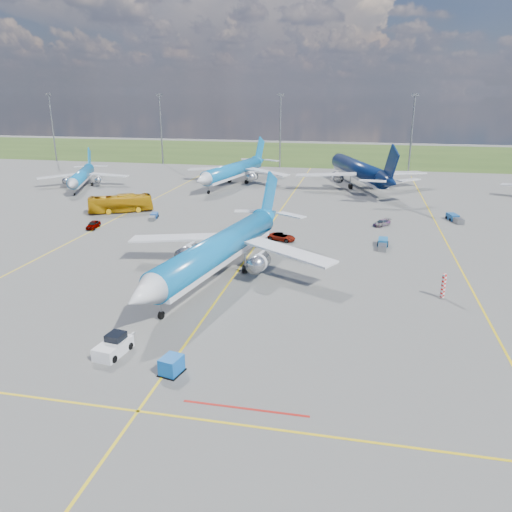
% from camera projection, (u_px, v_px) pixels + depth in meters
% --- Properties ---
extents(ground, '(400.00, 400.00, 0.00)m').
position_uv_depth(ground, '(212.00, 307.00, 56.79)').
color(ground, '#585855').
rests_on(ground, ground).
extents(grass_strip, '(400.00, 80.00, 0.01)m').
position_uv_depth(grass_strip, '(321.00, 154.00, 196.20)').
color(grass_strip, '#2D4719').
rests_on(grass_strip, ground).
extents(taxiway_lines, '(60.25, 160.00, 0.02)m').
position_uv_depth(taxiway_lines, '(261.00, 239.00, 82.50)').
color(taxiway_lines, yellow).
rests_on(taxiway_lines, ground).
extents(floodlight_masts, '(202.20, 0.50, 22.70)m').
position_uv_depth(floodlight_masts, '(345.00, 128.00, 153.14)').
color(floodlight_masts, slate).
rests_on(floodlight_masts, ground).
extents(warning_post, '(0.50, 0.50, 3.00)m').
position_uv_depth(warning_post, '(443.00, 286.00, 58.72)').
color(warning_post, red).
rests_on(warning_post, ground).
extents(bg_jet_nw, '(34.00, 38.50, 8.39)m').
position_uv_depth(bg_jet_nw, '(83.00, 187.00, 127.18)').
color(bg_jet_nw, '#0C6BB0').
rests_on(bg_jet_nw, ground).
extents(bg_jet_nnw, '(38.77, 46.28, 10.68)m').
position_uv_depth(bg_jet_nnw, '(234.00, 185.00, 130.90)').
color(bg_jet_nnw, '#0C6BB0').
rests_on(bg_jet_nnw, ground).
extents(bg_jet_n, '(49.80, 56.57, 12.36)m').
position_uv_depth(bg_jet_n, '(357.00, 186.00, 128.46)').
color(bg_jet_n, '#07173D').
rests_on(bg_jet_n, ground).
extents(main_airliner, '(39.42, 47.41, 11.04)m').
position_uv_depth(main_airliner, '(220.00, 276.00, 66.00)').
color(main_airliner, '#0C6BB0').
rests_on(main_airliner, ground).
extents(pushback_tug, '(2.55, 5.56, 1.85)m').
position_uv_depth(pushback_tug, '(114.00, 346.00, 46.42)').
color(pushback_tug, silver).
rests_on(pushback_tug, ground).
extents(uld_container, '(1.93, 2.22, 1.55)m').
position_uv_depth(uld_container, '(171.00, 365.00, 43.13)').
color(uld_container, '#0C52AE').
rests_on(uld_container, ground).
extents(apron_bus, '(12.52, 8.89, 3.54)m').
position_uv_depth(apron_bus, '(120.00, 204.00, 100.60)').
color(apron_bus, '#C68C0B').
rests_on(apron_bus, ground).
extents(service_car_a, '(2.11, 4.15, 1.35)m').
position_uv_depth(service_car_a, '(93.00, 225.00, 89.02)').
color(service_car_a, '#999999').
rests_on(service_car_a, ground).
extents(service_car_b, '(4.95, 3.27, 1.26)m').
position_uv_depth(service_car_b, '(282.00, 237.00, 81.71)').
color(service_car_b, '#999999').
rests_on(service_car_b, ground).
extents(service_car_c, '(3.66, 4.10, 1.14)m').
position_uv_depth(service_car_c, '(382.00, 223.00, 90.64)').
color(service_car_c, '#999999').
rests_on(service_car_c, ground).
extents(baggage_tug_w, '(1.66, 5.13, 1.14)m').
position_uv_depth(baggage_tug_w, '(383.00, 244.00, 78.27)').
color(baggage_tug_w, '#1A609D').
rests_on(baggage_tug_w, ground).
extents(baggage_tug_c, '(1.99, 4.39, 0.95)m').
position_uv_depth(baggage_tug_c, '(154.00, 216.00, 95.80)').
color(baggage_tug_c, '#184594').
rests_on(baggage_tug_c, ground).
extents(baggage_tug_e, '(2.70, 5.44, 1.18)m').
position_uv_depth(baggage_tug_e, '(455.00, 218.00, 93.92)').
color(baggage_tug_e, '#174D8C').
rests_on(baggage_tug_e, ground).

